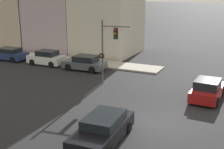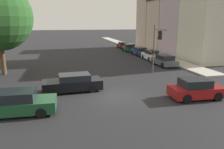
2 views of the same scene
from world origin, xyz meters
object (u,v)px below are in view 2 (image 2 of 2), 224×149
at_px(crossing_car_2, 18,103).
at_px(parked_car_2, 140,51).
at_px(parked_car_4, 123,45).
at_px(parked_car_0, 164,61).
at_px(parked_car_1, 151,55).
at_px(parked_car_3, 129,48).
at_px(traffic_signal, 156,43).
at_px(crossing_car_0, 196,89).
at_px(crossing_car_1, 73,83).

relative_size(crossing_car_2, parked_car_2, 1.08).
height_order(parked_car_2, parked_car_4, parked_car_2).
distance_m(crossing_car_2, parked_car_0, 20.03).
bearing_deg(parked_car_1, parked_car_4, -0.75).
distance_m(parked_car_1, parked_car_3, 10.33).
xyz_separation_m(traffic_signal, crossing_car_0, (-0.29, -8.01, -2.74)).
relative_size(crossing_car_0, parked_car_1, 1.04).
xyz_separation_m(crossing_car_1, parked_car_4, (12.46, 28.82, -0.05)).
distance_m(traffic_signal, parked_car_0, 5.91).
relative_size(parked_car_0, parked_car_2, 1.00).
bearing_deg(parked_car_2, crossing_car_2, 142.11).
bearing_deg(parked_car_0, parked_car_1, -3.34).
bearing_deg(crossing_car_2, parked_car_1, 48.98).
distance_m(traffic_signal, crossing_car_1, 10.40).
height_order(crossing_car_0, parked_car_0, crossing_car_0).
distance_m(crossing_car_1, parked_car_1, 17.90).
bearing_deg(crossing_car_2, crossing_car_1, 50.38).
height_order(crossing_car_2, parked_car_2, crossing_car_2).
bearing_deg(parked_car_3, parked_car_2, -176.88).
relative_size(crossing_car_0, parked_car_4, 0.96).
relative_size(crossing_car_0, crossing_car_1, 0.82).
xyz_separation_m(crossing_car_1, parked_car_1, (12.43, 12.88, 0.02)).
relative_size(crossing_car_1, parked_car_0, 1.16).
xyz_separation_m(parked_car_2, parked_car_3, (-0.25, 5.21, 0.03)).
height_order(parked_car_0, parked_car_2, parked_car_0).
bearing_deg(parked_car_0, parked_car_2, -2.92).
xyz_separation_m(parked_car_0, parked_car_3, (-0.10, 14.97, 0.00)).
bearing_deg(parked_car_1, parked_car_2, -1.13).
relative_size(crossing_car_0, parked_car_0, 0.95).
bearing_deg(crossing_car_2, traffic_signal, 34.86).
distance_m(parked_car_2, parked_car_4, 10.82).
relative_size(parked_car_2, parked_car_3, 1.09).
xyz_separation_m(parked_car_2, parked_car_4, (-0.02, 10.82, -0.01)).
bearing_deg(parked_car_2, parked_car_4, -1.63).
distance_m(parked_car_0, parked_car_2, 9.76).
bearing_deg(crossing_car_2, parked_car_4, 66.48).
height_order(crossing_car_1, parked_car_3, parked_car_3).
relative_size(crossing_car_2, parked_car_3, 1.18).
height_order(crossing_car_1, parked_car_4, crossing_car_1).
bearing_deg(traffic_signal, crossing_car_1, 17.52).
bearing_deg(parked_car_0, traffic_signal, 140.45).
bearing_deg(traffic_signal, parked_car_4, -104.24).
bearing_deg(crossing_car_0, parked_car_1, 80.53).
relative_size(traffic_signal, crossing_car_0, 1.33).
xyz_separation_m(crossing_car_2, parked_car_1, (16.00, 16.82, 0.01)).
bearing_deg(crossing_car_0, crossing_car_2, -177.30).
height_order(parked_car_1, parked_car_4, parked_car_1).
bearing_deg(parked_car_0, crossing_car_1, 121.71).
bearing_deg(parked_car_3, traffic_signal, 171.24).
relative_size(traffic_signal, crossing_car_1, 1.09).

